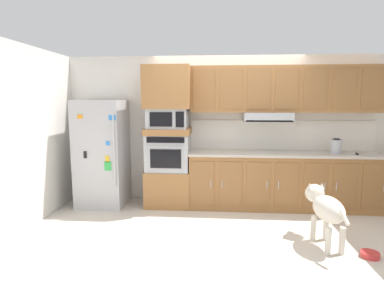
# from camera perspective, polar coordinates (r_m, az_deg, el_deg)

# --- Properties ---
(ground_plane) EXTENTS (9.60, 9.60, 0.00)m
(ground_plane) POSITION_cam_1_polar(r_m,az_deg,el_deg) (4.71, 6.54, -13.99)
(ground_plane) COLOR beige
(back_kitchen_wall) EXTENTS (6.20, 0.12, 2.50)m
(back_kitchen_wall) POSITION_cam_1_polar(r_m,az_deg,el_deg) (5.51, 6.35, 2.61)
(back_kitchen_wall) COLOR silver
(back_kitchen_wall) RESTS_ON ground
(side_panel_left) EXTENTS (0.12, 7.10, 2.50)m
(side_panel_left) POSITION_cam_1_polar(r_m,az_deg,el_deg) (5.12, -26.32, 1.44)
(side_panel_left) COLOR silver
(side_panel_left) RESTS_ON ground
(refrigerator) EXTENTS (0.76, 0.73, 1.76)m
(refrigerator) POSITION_cam_1_polar(r_m,az_deg,el_deg) (5.47, -15.93, -1.59)
(refrigerator) COLOR #ADADB2
(refrigerator) RESTS_ON ground
(oven_base_cabinet) EXTENTS (0.74, 0.62, 0.60)m
(oven_base_cabinet) POSITION_cam_1_polar(r_m,az_deg,el_deg) (5.38, -4.22, -7.78)
(oven_base_cabinet) COLOR #996638
(oven_base_cabinet) RESTS_ON ground
(built_in_oven) EXTENTS (0.70, 0.62, 0.60)m
(built_in_oven) POSITION_cam_1_polar(r_m,az_deg,el_deg) (5.25, -4.29, -1.47)
(built_in_oven) COLOR #A8AAAF
(built_in_oven) RESTS_ON oven_base_cabinet
(appliance_mid_shelf) EXTENTS (0.74, 0.62, 0.10)m
(appliance_mid_shelf) POSITION_cam_1_polar(r_m,az_deg,el_deg) (5.21, -4.33, 2.34)
(appliance_mid_shelf) COLOR #996638
(appliance_mid_shelf) RESTS_ON built_in_oven
(microwave) EXTENTS (0.64, 0.54, 0.32)m
(microwave) POSITION_cam_1_polar(r_m,az_deg,el_deg) (5.19, -4.36, 4.64)
(microwave) COLOR #A8AAAF
(microwave) RESTS_ON appliance_mid_shelf
(appliance_upper_cabinet) EXTENTS (0.74, 0.62, 0.68)m
(appliance_upper_cabinet) POSITION_cam_1_polar(r_m,az_deg,el_deg) (5.19, -4.41, 10.16)
(appliance_upper_cabinet) COLOR #996638
(appliance_upper_cabinet) RESTS_ON microwave
(lower_cabinet_run) EXTENTS (3.03, 0.63, 0.88)m
(lower_cabinet_run) POSITION_cam_1_polar(r_m,az_deg,el_deg) (5.39, 16.10, -6.50)
(lower_cabinet_run) COLOR #996638
(lower_cabinet_run) RESTS_ON ground
(countertop_slab) EXTENTS (3.07, 0.64, 0.04)m
(countertop_slab) POSITION_cam_1_polar(r_m,az_deg,el_deg) (5.31, 16.28, -1.67)
(countertop_slab) COLOR #BCB2A3
(countertop_slab) RESTS_ON lower_cabinet_run
(backsplash_panel) EXTENTS (3.07, 0.02, 0.50)m
(backsplash_panel) POSITION_cam_1_polar(r_m,az_deg,el_deg) (5.55, 15.79, 1.57)
(backsplash_panel) COLOR silver
(backsplash_panel) RESTS_ON countertop_slab
(upper_cabinet_with_hood) EXTENTS (3.03, 0.48, 0.88)m
(upper_cabinet_with_hood) POSITION_cam_1_polar(r_m,az_deg,el_deg) (5.35, 16.25, 9.19)
(upper_cabinet_with_hood) COLOR #996638
(upper_cabinet_with_hood) RESTS_ON backsplash_panel
(screwdriver) EXTENTS (0.14, 0.13, 0.03)m
(screwdriver) POSITION_cam_1_polar(r_m,az_deg,el_deg) (5.51, 27.79, -1.57)
(screwdriver) COLOR black
(screwdriver) RESTS_ON countertop_slab
(electric_kettle) EXTENTS (0.17, 0.17, 0.24)m
(electric_kettle) POSITION_cam_1_polar(r_m,az_deg,el_deg) (5.46, 24.63, -0.40)
(electric_kettle) COLOR #A8AAAF
(electric_kettle) RESTS_ON countertop_slab
(dog) EXTENTS (0.37, 1.00, 0.70)m
(dog) POSITION_cam_1_polar(r_m,az_deg,el_deg) (4.22, 22.96, -10.50)
(dog) COLOR beige
(dog) RESTS_ON ground
(dog_food_bowl) EXTENTS (0.20, 0.20, 0.06)m
(dog_food_bowl) POSITION_cam_1_polar(r_m,az_deg,el_deg) (4.26, 29.52, -17.00)
(dog_food_bowl) COLOR red
(dog_food_bowl) RESTS_ON ground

